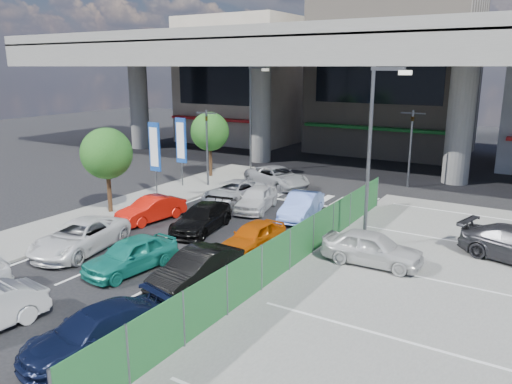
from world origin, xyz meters
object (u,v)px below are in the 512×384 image
Objects in this scene: traffic_light_right at (412,129)px; tree_near at (107,154)px; street_lamp_right at (374,144)px; traffic_cone at (368,239)px; sedan_white_mid_left at (80,237)px; taxi_orange_right at (253,236)px; minivan_navy_back at (96,331)px; sedan_white_front_mid at (257,198)px; street_lamp_left at (252,110)px; signboard_near at (155,149)px; crossing_wagon_silver at (277,177)px; wagon_silver_front_left at (234,192)px; signboard_far at (181,142)px; taxi_teal_mid at (131,255)px; traffic_light_left at (207,129)px; tree_far at (210,132)px; sedan_black_mid at (202,218)px; taxi_orange_left at (151,209)px; parked_sedan_white at (372,248)px; kei_truck_front_right at (302,206)px; hatch_black_mid_right at (196,269)px.

tree_near is (-12.50, -15.00, -0.55)m from traffic_light_right.
traffic_cone is at bearing 109.78° from street_lamp_right.
taxi_orange_right is at bearing 22.60° from sedan_white_mid_left.
sedan_white_front_mid is (-3.64, 14.87, 0.05)m from minivan_navy_back.
street_lamp_left reaches higher than signboard_near.
wagon_silver_front_left is at bearing -163.90° from crossing_wagon_silver.
signboard_far reaches higher than sedan_white_mid_left.
traffic_light_left is at bearing 121.02° from taxi_teal_mid.
tree_near is 10.53m from tree_far.
sedan_white_front_mid is (2.11, -0.81, 0.05)m from wagon_silver_front_left.
traffic_light_right is at bearing 56.99° from sedan_black_mid.
crossing_wagon_silver is (-1.74, 5.55, 0.00)m from sedan_white_front_mid.
taxi_orange_left is 6.95m from taxi_orange_right.
crossing_wagon_silver is (1.98, 10.21, 0.05)m from taxi_orange_left.
parked_sedan_white reaches higher than sedan_white_mid_left.
street_lamp_right reaches higher than sedan_white_front_mid.
signboard_far reaches higher than taxi_orange_left.
sedan_white_mid_left is at bearing -71.57° from signboard_far.
taxi_orange_left is (-3.94, 5.41, -0.05)m from taxi_teal_mid.
kei_truck_front_right is at bearing -46.37° from street_lamp_left.
traffic_light_left reaches higher than traffic_cone.
kei_truck_front_right is (-4.65, 2.72, -4.08)m from street_lamp_right.
parked_sedan_white is (11.56, 5.19, 0.07)m from sedan_white_mid_left.
street_lamp_left reaches higher than taxi_orange_right.
taxi_orange_right is (-0.20, 4.36, -0.05)m from hatch_black_mid_right.
tree_far is at bearing 56.00° from parked_sedan_white.
parked_sedan_white is (14.24, -13.69, -4.01)m from street_lamp_left.
crossing_wagon_silver reaches higher than taxi_orange_left.
signboard_near is 1.06× the size of sedan_black_mid.
traffic_light_left reaches higher than sedan_white_front_mid.
street_lamp_left is at bearing 67.16° from tree_far.
taxi_orange_right is at bearing -24.73° from sedan_black_mid.
crossing_wagon_silver is at bearing 138.59° from traffic_cone.
traffic_light_right reaches higher than taxi_teal_mid.
tree_far reaches higher than taxi_orange_left.
signboard_far is at bearing 127.79° from taxi_teal_mid.
traffic_light_right is 1.11× the size of signboard_far.
sedan_white_front_mid is (6.83, 0.82, -2.37)m from signboard_near.
street_lamp_right is at bearing 2.44° from sedan_black_mid.
sedan_white_front_mid reaches higher than traffic_cone.
sedan_black_mid is at bearing -113.26° from traffic_light_right.
crossing_wagon_silver reaches higher than sedan_white_front_mid.
street_lamp_right is 15.69m from signboard_far.
street_lamp_left is 1.61× the size of sedan_white_mid_left.
taxi_teal_mid is 11.14m from wagon_silver_front_left.
signboard_near is 11.32m from taxi_orange_right.
parked_sedan_white reaches higher than traffic_cone.
street_lamp_right is at bearing -41.63° from street_lamp_left.
taxi_teal_mid is at bearing -37.51° from tree_near.
traffic_light_right is 16.27m from taxi_orange_right.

